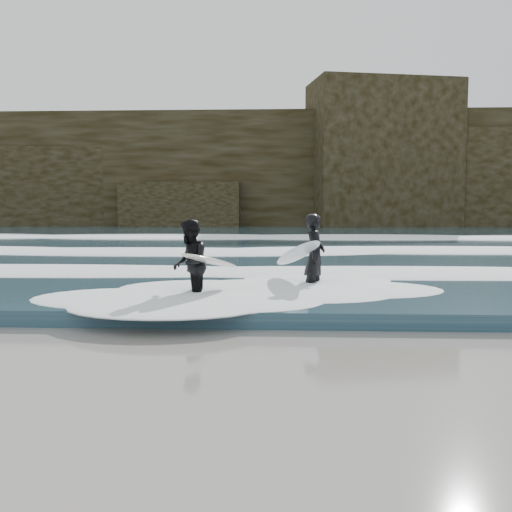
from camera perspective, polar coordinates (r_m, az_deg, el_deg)
The scene contains 8 objects.
ground at distance 6.72m, azimuth -2.62°, elevation -13.02°, with size 120.00×120.00×0.00m, color brown.
sea at distance 35.41m, azimuth 1.74°, elevation 1.96°, with size 90.00×52.00×0.30m, color #244252.
headland at distance 52.44m, azimuth 2.08°, elevation 8.28°, with size 70.00×9.00×10.00m, color black.
foam_near at distance 15.46m, azimuth 0.47°, elevation -1.17°, with size 60.00×3.20×0.20m, color white.
foam_mid at distance 22.43m, azimuth 1.17°, elevation 0.83°, with size 60.00×4.00×0.24m, color white.
foam_far at distance 31.40m, azimuth 1.62°, elevation 2.11°, with size 60.00×4.80×0.30m, color white.
surfer_left at distance 13.05m, azimuth 5.50°, elevation 0.10°, with size 1.39×2.32×1.89m.
surfer_right at distance 11.58m, azimuth -6.46°, elevation -0.77°, with size 1.46×2.04×1.81m.
Camera 1 is at (0.60, -6.36, 2.09)m, focal length 40.00 mm.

